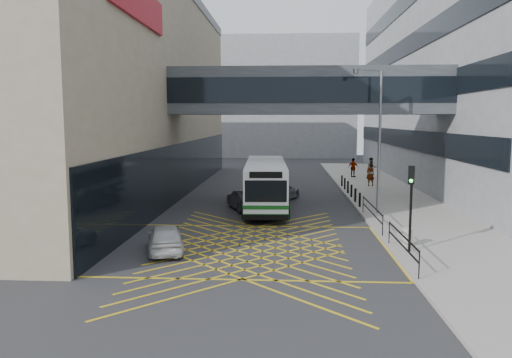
% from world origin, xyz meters
% --- Properties ---
extents(ground, '(120.00, 120.00, 0.00)m').
position_xyz_m(ground, '(0.00, 0.00, 0.00)').
color(ground, '#333335').
extents(building_whsmith, '(24.17, 42.00, 16.00)m').
position_xyz_m(building_whsmith, '(-17.98, 16.00, 8.00)').
color(building_whsmith, gray).
rests_on(building_whsmith, ground).
extents(building_far, '(28.00, 16.00, 18.00)m').
position_xyz_m(building_far, '(-2.00, 60.00, 9.00)').
color(building_far, gray).
rests_on(building_far, ground).
extents(skybridge, '(20.00, 4.10, 3.00)m').
position_xyz_m(skybridge, '(3.00, 12.00, 7.50)').
color(skybridge, '#3F4449').
rests_on(skybridge, ground).
extents(pavement, '(6.00, 54.00, 0.16)m').
position_xyz_m(pavement, '(9.00, 15.00, 0.08)').
color(pavement, '#A29D94').
rests_on(pavement, ground).
extents(box_junction, '(12.00, 9.00, 0.01)m').
position_xyz_m(box_junction, '(0.00, 0.00, 0.00)').
color(box_junction, gold).
rests_on(box_junction, ground).
extents(bus, '(3.02, 10.84, 3.01)m').
position_xyz_m(bus, '(0.27, 9.96, 1.61)').
color(bus, silver).
rests_on(bus, ground).
extents(car_white, '(2.58, 4.22, 1.25)m').
position_xyz_m(car_white, '(-3.60, -0.91, 0.63)').
color(car_white, silver).
rests_on(car_white, ground).
extents(car_dark, '(2.91, 4.39, 1.28)m').
position_xyz_m(car_dark, '(-1.05, 9.27, 0.64)').
color(car_dark, black).
rests_on(car_dark, ground).
extents(car_silver, '(3.59, 5.04, 1.45)m').
position_xyz_m(car_silver, '(0.97, 12.98, 0.72)').
color(car_silver, gray).
rests_on(car_silver, ground).
extents(traffic_light, '(0.29, 0.43, 3.62)m').
position_xyz_m(traffic_light, '(6.69, -0.92, 2.52)').
color(traffic_light, black).
rests_on(traffic_light, pavement).
extents(street_lamp, '(1.85, 0.89, 8.35)m').
position_xyz_m(street_lamp, '(6.82, 7.87, 4.92)').
color(street_lamp, slate).
rests_on(street_lamp, pavement).
extents(litter_bin, '(0.46, 0.46, 0.80)m').
position_xyz_m(litter_bin, '(6.84, 0.10, 0.56)').
color(litter_bin, '#ADA89E').
rests_on(litter_bin, pavement).
extents(kerb_railings, '(0.05, 12.54, 1.00)m').
position_xyz_m(kerb_railings, '(6.15, 1.78, 0.88)').
color(kerb_railings, black).
rests_on(kerb_railings, pavement).
extents(bollards, '(0.14, 10.14, 0.90)m').
position_xyz_m(bollards, '(6.25, 15.00, 0.61)').
color(bollards, black).
rests_on(bollards, pavement).
extents(pedestrian_a, '(0.86, 0.71, 1.87)m').
position_xyz_m(pedestrian_a, '(8.62, 20.17, 1.10)').
color(pedestrian_a, gray).
rests_on(pedestrian_a, pavement).
extents(pedestrian_b, '(1.10, 0.97, 1.95)m').
position_xyz_m(pedestrian_b, '(9.65, 25.79, 1.14)').
color(pedestrian_b, gray).
rests_on(pedestrian_b, pavement).
extents(pedestrian_c, '(1.19, 1.03, 1.83)m').
position_xyz_m(pedestrian_c, '(8.07, 26.66, 1.07)').
color(pedestrian_c, gray).
rests_on(pedestrian_c, pavement).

